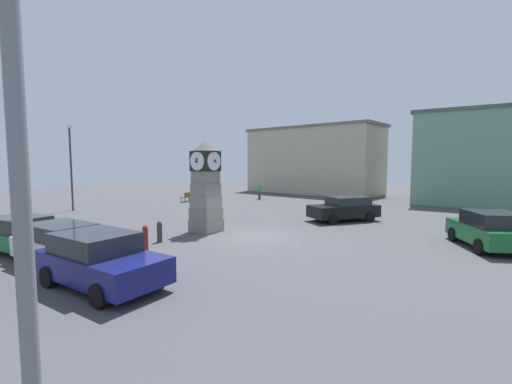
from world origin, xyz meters
TOP-DOWN VIEW (x-y plane):
  - ground_plane at (0.00, 0.00)m, footprint 88.02×88.02m
  - clock_tower at (-2.96, -0.20)m, footprint 1.63×1.56m
  - bollard_near_tower at (-2.22, -4.62)m, footprint 0.23×0.23m
  - bollard_mid_row at (-3.01, -3.25)m, footprint 0.24×0.24m
  - car_navy_sedan at (-6.09, -7.71)m, footprint 4.06×2.38m
  - car_near_tower at (-2.80, -7.61)m, footprint 4.44×2.05m
  - car_by_building at (0.13, -7.96)m, footprint 4.26×2.16m
  - car_far_lot at (1.87, 7.31)m, footprint 3.97×4.61m
  - car_silver_hatch at (9.54, 4.23)m, footprint 3.60×4.35m
  - bench at (-14.06, 8.97)m, footprint 0.90×1.68m
  - pedestrian_near_bench at (-9.63, 14.45)m, footprint 0.46×0.37m
  - street_lamp_near_road at (-16.79, -0.34)m, footprint 0.50×0.24m
  - street_lamp_far_side at (6.66, -12.31)m, footprint 0.50×0.24m
  - warehouse_blue_far at (-8.69, 24.36)m, footprint 16.74×7.74m
  - storefront_low_left at (10.34, 22.00)m, footprint 14.58×6.94m

SIDE VIEW (x-z plane):
  - ground_plane at x=0.00m, z-range 0.00..0.00m
  - bollard_mid_row at x=-3.01m, z-range 0.01..0.99m
  - bench at x=-14.06m, z-range 0.07..0.97m
  - bollard_near_tower at x=-2.22m, z-range 0.01..1.09m
  - car_navy_sedan at x=-6.09m, z-range 0.01..1.50m
  - car_near_tower at x=-2.80m, z-range 0.02..1.53m
  - car_far_lot at x=1.87m, z-range 0.02..1.55m
  - car_by_building at x=0.13m, z-range 0.01..1.62m
  - car_silver_hatch at x=9.54m, z-range 0.01..1.62m
  - pedestrian_near_bench at x=-9.63m, z-range 0.11..1.74m
  - clock_tower at x=-2.96m, z-range -0.09..4.69m
  - street_lamp_near_road at x=-16.79m, z-range 0.50..6.97m
  - street_lamp_far_side at x=6.66m, z-range 0.50..7.37m
  - warehouse_blue_far at x=-8.69m, z-range 0.01..7.88m
  - storefront_low_left at x=10.34m, z-range 0.01..8.14m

